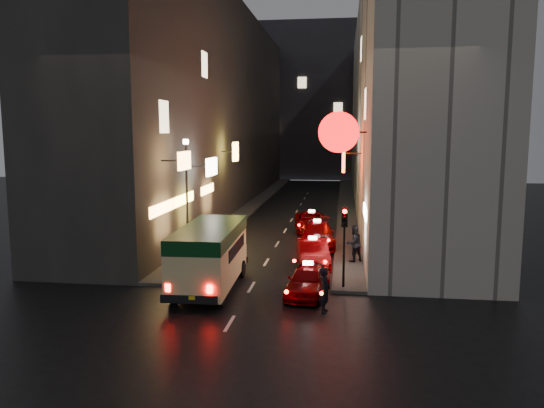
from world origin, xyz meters
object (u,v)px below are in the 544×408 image
at_px(minibus, 210,250).
at_px(pedestrian_crossing, 325,287).
at_px(lamp_post, 187,190).
at_px(taxi_near, 308,278).
at_px(traffic_light, 344,229).

relative_size(minibus, pedestrian_crossing, 3.33).
bearing_deg(pedestrian_crossing, lamp_post, 53.43).
height_order(taxi_near, pedestrian_crossing, pedestrian_crossing).
bearing_deg(pedestrian_crossing, minibus, 72.94).
bearing_deg(pedestrian_crossing, traffic_light, -6.15).
bearing_deg(minibus, taxi_near, -4.12).
relative_size(taxi_near, lamp_post, 0.79).
bearing_deg(minibus, lamp_post, 116.39).
bearing_deg(traffic_light, lamp_post, 151.09).
bearing_deg(minibus, traffic_light, 4.91).
distance_m(minibus, lamp_post, 5.94).
xyz_separation_m(taxi_near, traffic_light, (1.47, 0.80, 1.94)).
bearing_deg(taxi_near, minibus, 175.88).
bearing_deg(lamp_post, pedestrian_crossing, -44.39).
relative_size(minibus, lamp_post, 1.04).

